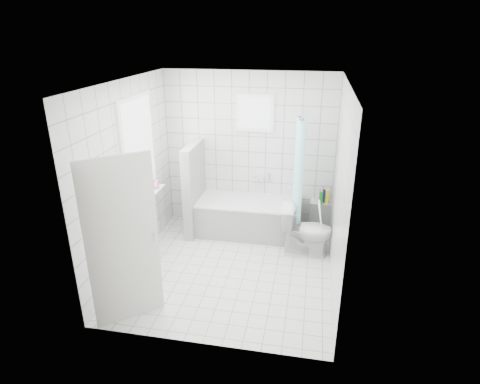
# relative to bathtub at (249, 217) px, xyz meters

# --- Properties ---
(ground) EXTENTS (3.00, 3.00, 0.00)m
(ground) POSITION_rel_bathtub_xyz_m (-0.08, -1.12, -0.29)
(ground) COLOR white
(ground) RESTS_ON ground
(ceiling) EXTENTS (3.00, 3.00, 0.00)m
(ceiling) POSITION_rel_bathtub_xyz_m (-0.08, -1.12, 2.31)
(ceiling) COLOR white
(ceiling) RESTS_ON ground
(wall_back) EXTENTS (2.80, 0.02, 2.60)m
(wall_back) POSITION_rel_bathtub_xyz_m (-0.08, 0.38, 1.01)
(wall_back) COLOR white
(wall_back) RESTS_ON ground
(wall_front) EXTENTS (2.80, 0.02, 2.60)m
(wall_front) POSITION_rel_bathtub_xyz_m (-0.08, -2.62, 1.01)
(wall_front) COLOR white
(wall_front) RESTS_ON ground
(wall_left) EXTENTS (0.02, 3.00, 2.60)m
(wall_left) POSITION_rel_bathtub_xyz_m (-1.48, -1.12, 1.01)
(wall_left) COLOR white
(wall_left) RESTS_ON ground
(wall_right) EXTENTS (0.02, 3.00, 2.60)m
(wall_right) POSITION_rel_bathtub_xyz_m (1.32, -1.12, 1.01)
(wall_right) COLOR white
(wall_right) RESTS_ON ground
(window_left) EXTENTS (0.01, 0.90, 1.40)m
(window_left) POSITION_rel_bathtub_xyz_m (-1.43, -0.82, 1.31)
(window_left) COLOR white
(window_left) RESTS_ON wall_left
(window_back) EXTENTS (0.50, 0.01, 0.50)m
(window_back) POSITION_rel_bathtub_xyz_m (0.02, 0.33, 1.66)
(window_back) COLOR white
(window_back) RESTS_ON wall_back
(window_sill) EXTENTS (0.18, 1.02, 0.08)m
(window_sill) POSITION_rel_bathtub_xyz_m (-1.39, -0.82, 0.57)
(window_sill) COLOR white
(window_sill) RESTS_ON wall_left
(door) EXTENTS (0.63, 0.56, 2.00)m
(door) POSITION_rel_bathtub_xyz_m (-1.03, -2.34, 0.71)
(door) COLOR silver
(door) RESTS_ON ground
(bathtub) EXTENTS (1.68, 0.77, 0.58)m
(bathtub) POSITION_rel_bathtub_xyz_m (0.00, 0.00, 0.00)
(bathtub) COLOR white
(bathtub) RESTS_ON ground
(partition_wall) EXTENTS (0.15, 0.85, 1.50)m
(partition_wall) POSITION_rel_bathtub_xyz_m (-0.91, -0.05, 0.46)
(partition_wall) COLOR white
(partition_wall) RESTS_ON ground
(tiled_ledge) EXTENTS (0.40, 0.24, 0.55)m
(tiled_ledge) POSITION_rel_bathtub_xyz_m (1.18, 0.25, -0.02)
(tiled_ledge) COLOR white
(tiled_ledge) RESTS_ON ground
(toilet) EXTENTS (0.77, 0.45, 0.77)m
(toilet) POSITION_rel_bathtub_xyz_m (0.95, -0.49, 0.10)
(toilet) COLOR white
(toilet) RESTS_ON ground
(curtain_rod) EXTENTS (0.02, 0.80, 0.02)m
(curtain_rod) POSITION_rel_bathtub_xyz_m (0.78, -0.02, 1.71)
(curtain_rod) COLOR silver
(curtain_rod) RESTS_ON wall_back
(shower_curtain) EXTENTS (0.14, 0.48, 1.78)m
(shower_curtain) POSITION_rel_bathtub_xyz_m (0.78, -0.16, 0.81)
(shower_curtain) COLOR #56FCFA
(shower_curtain) RESTS_ON curtain_rod
(tub_faucet) EXTENTS (0.18, 0.06, 0.06)m
(tub_faucet) POSITION_rel_bathtub_xyz_m (0.10, 0.33, 0.56)
(tub_faucet) COLOR silver
(tub_faucet) RESTS_ON wall_back
(sill_bottles) EXTENTS (0.17, 0.76, 0.32)m
(sill_bottles) POSITION_rel_bathtub_xyz_m (-1.38, -0.90, 0.74)
(sill_bottles) COLOR white
(sill_bottles) RESTS_ON window_sill
(ledge_bottles) EXTENTS (0.16, 0.16, 0.24)m
(ledge_bottles) POSITION_rel_bathtub_xyz_m (1.19, 0.22, 0.37)
(ledge_bottles) COLOR red
(ledge_bottles) RESTS_ON tiled_ledge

